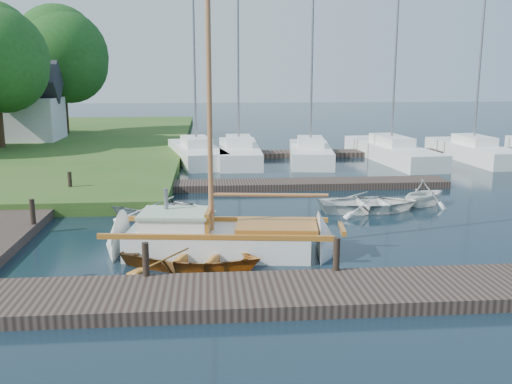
{
  "coord_description": "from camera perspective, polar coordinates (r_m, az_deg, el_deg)",
  "views": [
    {
      "loc": [
        -1.53,
        -17.79,
        4.93
      ],
      "look_at": [
        0.0,
        0.0,
        1.2
      ],
      "focal_mm": 40.0,
      "sensor_mm": 36.0,
      "label": 1
    }
  ],
  "objects": [
    {
      "name": "far_dock",
      "position": [
        25.0,
        3.29,
        0.76
      ],
      "size": [
        14.0,
        1.6,
        0.3
      ],
      "primitive_type": "cube",
      "color": "black",
      "rests_on": "ground"
    },
    {
      "name": "tender_a",
      "position": [
        20.0,
        -8.97,
        -1.46
      ],
      "size": [
        4.58,
        4.07,
        0.79
      ],
      "primitive_type": "imported",
      "rotation": [
        0.0,
        0.0,
        1.13
      ],
      "color": "white",
      "rests_on": "ground"
    },
    {
      "name": "ground",
      "position": [
        18.52,
        -0.0,
        -3.64
      ],
      "size": [
        160.0,
        160.0,
        0.0
      ],
      "primitive_type": "plane",
      "color": "black",
      "rests_on": "ground"
    },
    {
      "name": "marina_boat_5",
      "position": [
        35.36,
        20.89,
        3.95
      ],
      "size": [
        2.66,
        8.28,
        10.85
      ],
      "rotation": [
        0.0,
        0.0,
        1.63
      ],
      "color": "white",
      "rests_on": "ground"
    },
    {
      "name": "mooring_post_1",
      "position": [
        13.55,
        -10.97,
        -6.62
      ],
      "size": [
        0.16,
        0.16,
        0.8
      ],
      "primitive_type": "cylinder",
      "color": "black",
      "rests_on": "near_dock"
    },
    {
      "name": "marina_boat_0",
      "position": [
        32.48,
        -5.99,
        4.05
      ],
      "size": [
        3.62,
        7.97,
        11.91
      ],
      "rotation": [
        0.0,
        0.0,
        1.76
      ],
      "color": "white",
      "rests_on": "ground"
    },
    {
      "name": "tender_c",
      "position": [
        21.13,
        11.26,
        -0.88
      ],
      "size": [
        3.63,
        2.61,
        0.75
      ],
      "primitive_type": "imported",
      "rotation": [
        0.0,
        0.0,
        1.58
      ],
      "color": "white",
      "rests_on": "ground"
    },
    {
      "name": "mooring_post_2",
      "position": [
        13.81,
        8.05,
        -6.17
      ],
      "size": [
        0.16,
        0.16,
        0.8
      ],
      "primitive_type": "cylinder",
      "color": "black",
      "rests_on": "near_dock"
    },
    {
      "name": "pontoon",
      "position": [
        36.02,
        13.84,
        3.84
      ],
      "size": [
        30.0,
        1.6,
        0.3
      ],
      "primitive_type": "cube",
      "color": "black",
      "rests_on": "ground"
    },
    {
      "name": "tree_7",
      "position": [
        45.09,
        -18.82,
        12.81
      ],
      "size": [
        6.83,
        6.83,
        9.38
      ],
      "color": "#332114",
      "rests_on": "shore"
    },
    {
      "name": "mooring_post_5",
      "position": [
        23.81,
        -18.11,
        0.98
      ],
      "size": [
        0.16,
        0.16,
        0.8
      ],
      "primitive_type": "cylinder",
      "color": "black",
      "rests_on": "left_dock"
    },
    {
      "name": "house_c",
      "position": [
        41.76,
        -22.49,
        7.7
      ],
      "size": [
        5.25,
        4.0,
        5.28
      ],
      "color": "silver",
      "rests_on": "shore"
    },
    {
      "name": "near_dock",
      "position": [
        12.81,
        2.33,
        -10.12
      ],
      "size": [
        18.0,
        2.2,
        0.3
      ],
      "primitive_type": "cube",
      "color": "black",
      "rests_on": "ground"
    },
    {
      "name": "left_dock",
      "position": [
        21.36,
        -22.42,
        -2.04
      ],
      "size": [
        2.2,
        18.0,
        0.3
      ],
      "primitive_type": "cube",
      "color": "black",
      "rests_on": "ground"
    },
    {
      "name": "sailboat",
      "position": [
        15.92,
        -3.14,
        -4.96
      ],
      "size": [
        7.33,
        2.8,
        9.83
      ],
      "rotation": [
        0.0,
        0.0,
        -0.12
      ],
      "color": "white",
      "rests_on": "ground"
    },
    {
      "name": "marina_boat_3",
      "position": [
        33.87,
        13.35,
        4.09
      ],
      "size": [
        3.12,
        10.03,
        11.61
      ],
      "rotation": [
        0.0,
        0.0,
        1.67
      ],
      "color": "white",
      "rests_on": "ground"
    },
    {
      "name": "marina_boat_1",
      "position": [
        32.64,
        -1.74,
        4.11
      ],
      "size": [
        2.36,
        8.41,
        10.4
      ],
      "rotation": [
        0.0,
        0.0,
        1.55
      ],
      "color": "white",
      "rests_on": "ground"
    },
    {
      "name": "tender_d",
      "position": [
        22.43,
        16.52,
        0.1
      ],
      "size": [
        2.8,
        2.7,
        1.14
      ],
      "primitive_type": "imported",
      "rotation": [
        0.0,
        0.0,
        2.1
      ],
      "color": "white",
      "rests_on": "ground"
    },
    {
      "name": "mooring_post_4",
      "position": [
        19.09,
        -21.45,
        -1.84
      ],
      "size": [
        0.16,
        0.16,
        0.8
      ],
      "primitive_type": "cylinder",
      "color": "black",
      "rests_on": "left_dock"
    },
    {
      "name": "marina_boat_2",
      "position": [
        32.33,
        5.44,
        4.02
      ],
      "size": [
        3.07,
        7.13,
        11.18
      ],
      "rotation": [
        0.0,
        0.0,
        1.44
      ],
      "color": "white",
      "rests_on": "ground"
    },
    {
      "name": "dinghy",
      "position": [
        14.96,
        -6.37,
        -5.98
      ],
      "size": [
        4.33,
        3.69,
        0.76
      ],
      "primitive_type": "imported",
      "rotation": [
        0.0,
        0.0,
        1.23
      ],
      "color": "#985C1D",
      "rests_on": "ground"
    }
  ]
}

